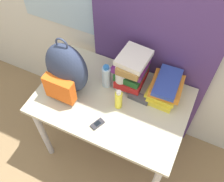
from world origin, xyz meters
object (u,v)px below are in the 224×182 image
(sunscreen_bottle, at_px, (119,100))
(book_stack_center, at_px, (166,88))
(cell_phone, at_px, (97,124))
(water_bottle, at_px, (106,76))
(backpack, at_px, (66,71))
(book_stack_left, at_px, (132,69))
(sunglasses_case, at_px, (139,98))
(sports_bottle, at_px, (121,78))

(sunscreen_bottle, bearing_deg, book_stack_center, 42.62)
(book_stack_center, relative_size, cell_phone, 2.83)
(book_stack_center, xyz_separation_m, water_bottle, (-0.41, -0.10, 0.02))
(backpack, height_order, book_stack_left, backpack)
(cell_phone, bearing_deg, sunglasses_case, 60.79)
(book_stack_center, height_order, water_bottle, water_bottle)
(sunglasses_case, bearing_deg, backpack, -164.90)
(book_stack_center, distance_m, cell_phone, 0.54)
(backpack, height_order, sunglasses_case, backpack)
(book_stack_left, distance_m, sunglasses_case, 0.21)
(backpack, distance_m, sunglasses_case, 0.53)
(book_stack_center, distance_m, sunglasses_case, 0.20)
(water_bottle, height_order, sports_bottle, sports_bottle)
(sports_bottle, bearing_deg, book_stack_left, 59.80)
(backpack, bearing_deg, water_bottle, 34.01)
(book_stack_center, height_order, cell_phone, book_stack_center)
(book_stack_left, height_order, water_bottle, book_stack_left)
(sports_bottle, bearing_deg, water_bottle, -170.91)
(backpack, relative_size, water_bottle, 2.37)
(sunglasses_case, bearing_deg, water_bottle, 175.85)
(sports_bottle, bearing_deg, sunscreen_bottle, -71.24)
(backpack, xyz_separation_m, book_stack_center, (0.63, 0.25, -0.13))
(book_stack_left, height_order, sunglasses_case, book_stack_left)
(water_bottle, xyz_separation_m, sunglasses_case, (0.26, -0.02, -0.08))
(backpack, xyz_separation_m, book_stack_left, (0.37, 0.25, -0.06))
(book_stack_left, xyz_separation_m, sports_bottle, (-0.05, -0.08, -0.03))
(sunscreen_bottle, bearing_deg, sports_bottle, 108.76)
(sunscreen_bottle, xyz_separation_m, cell_phone, (-0.06, -0.19, -0.07))
(cell_phone, relative_size, sunglasses_case, 0.66)
(backpack, relative_size, book_stack_center, 1.69)
(water_bottle, height_order, sunglasses_case, water_bottle)
(water_bottle, bearing_deg, sunglasses_case, -4.15)
(backpack, distance_m, book_stack_left, 0.45)
(sunscreen_bottle, distance_m, cell_phone, 0.21)
(water_bottle, xyz_separation_m, sunscreen_bottle, (0.16, -0.13, -0.02))
(sports_bottle, bearing_deg, backpack, -153.00)
(book_stack_center, bearing_deg, cell_phone, -126.77)
(backpack, height_order, water_bottle, backpack)
(book_stack_left, bearing_deg, cell_phone, -98.22)
(book_stack_center, bearing_deg, sports_bottle, -164.55)
(book_stack_left, distance_m, cell_phone, 0.45)
(backpack, bearing_deg, cell_phone, -29.26)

